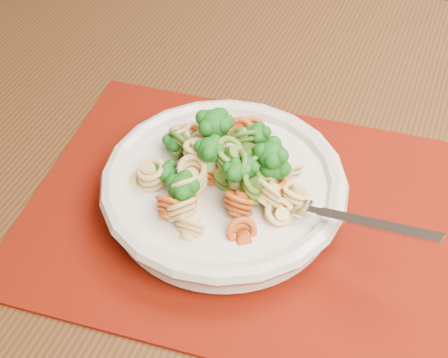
% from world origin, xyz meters
% --- Properties ---
extents(dining_table, '(1.37, 0.89, 0.71)m').
position_xyz_m(dining_table, '(-0.58, 0.22, 0.61)').
color(dining_table, '#4A2D14').
rests_on(dining_table, ground).
extents(placemat, '(0.44, 0.36, 0.00)m').
position_xyz_m(placemat, '(-0.54, 0.17, 0.71)').
color(placemat, '#661204').
rests_on(placemat, dining_table).
extents(pasta_bowl, '(0.24, 0.24, 0.05)m').
position_xyz_m(pasta_bowl, '(-0.56, 0.17, 0.74)').
color(pasta_bowl, beige).
rests_on(pasta_bowl, placemat).
extents(pasta_broccoli_heap, '(0.20, 0.20, 0.06)m').
position_xyz_m(pasta_broccoli_heap, '(-0.56, 0.17, 0.76)').
color(pasta_broccoli_heap, '#D4B968').
rests_on(pasta_broccoli_heap, pasta_bowl).
extents(fork, '(0.18, 0.07, 0.08)m').
position_xyz_m(fork, '(-0.48, 0.15, 0.76)').
color(fork, silver).
rests_on(fork, pasta_bowl).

